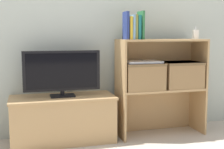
% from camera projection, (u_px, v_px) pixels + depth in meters
% --- Properties ---
extents(ground_plane, '(16.00, 16.00, 0.00)m').
position_uv_depth(ground_plane, '(117.00, 144.00, 2.83)').
color(ground_plane, '#BCB2A3').
extents(wall_back, '(10.00, 0.05, 2.40)m').
position_uv_depth(wall_back, '(105.00, 13.00, 3.09)').
color(wall_back, '#B2BCB2').
rests_on(wall_back, ground_plane).
extents(tv_stand, '(0.95, 0.42, 0.42)m').
position_uv_depth(tv_stand, '(63.00, 119.00, 2.87)').
color(tv_stand, tan).
rests_on(tv_stand, ground_plane).
extents(tv, '(0.69, 0.14, 0.42)m').
position_uv_depth(tv, '(62.00, 72.00, 2.82)').
color(tv, black).
rests_on(tv, tv_stand).
extents(bookshelf_lower_tier, '(0.85, 0.33, 0.46)m').
position_uv_depth(bookshelf_lower_tier, '(158.00, 103.00, 3.15)').
color(bookshelf_lower_tier, tan).
rests_on(bookshelf_lower_tier, ground_plane).
extents(bookshelf_upper_tier, '(0.85, 0.33, 0.48)m').
position_uv_depth(bookshelf_upper_tier, '(159.00, 57.00, 3.09)').
color(bookshelf_upper_tier, tan).
rests_on(bookshelf_upper_tier, bookshelf_lower_tier).
extents(book_navy, '(0.02, 0.13, 0.25)m').
position_uv_depth(book_navy, '(126.00, 26.00, 2.83)').
color(book_navy, navy).
rests_on(book_navy, bookshelf_upper_tier).
extents(book_mustard, '(0.02, 0.14, 0.21)m').
position_uv_depth(book_mustard, '(129.00, 28.00, 2.84)').
color(book_mustard, gold).
rests_on(book_mustard, bookshelf_upper_tier).
extents(book_skyblue, '(0.02, 0.15, 0.22)m').
position_uv_depth(book_skyblue, '(132.00, 27.00, 2.85)').
color(book_skyblue, '#709ECC').
rests_on(book_skyblue, bookshelf_upper_tier).
extents(book_olive, '(0.02, 0.13, 0.22)m').
position_uv_depth(book_olive, '(134.00, 27.00, 2.85)').
color(book_olive, olive).
rests_on(book_olive, bookshelf_upper_tier).
extents(book_teal, '(0.03, 0.13, 0.22)m').
position_uv_depth(book_teal, '(138.00, 27.00, 2.86)').
color(book_teal, '#1E7075').
rests_on(book_teal, bookshelf_upper_tier).
extents(book_forest, '(0.02, 0.16, 0.26)m').
position_uv_depth(book_forest, '(141.00, 25.00, 2.87)').
color(book_forest, '#286638').
rests_on(book_forest, bookshelf_upper_tier).
extents(baby_monitor, '(0.05, 0.04, 0.12)m').
position_uv_depth(baby_monitor, '(196.00, 34.00, 3.10)').
color(baby_monitor, white).
rests_on(baby_monitor, bookshelf_upper_tier).
extents(storage_basket_left, '(0.38, 0.30, 0.26)m').
position_uv_depth(storage_basket_left, '(142.00, 75.00, 2.98)').
color(storage_basket_left, '#937047').
rests_on(storage_basket_left, bookshelf_lower_tier).
extents(storage_basket_right, '(0.38, 0.30, 0.26)m').
position_uv_depth(storage_basket_right, '(180.00, 74.00, 3.09)').
color(storage_basket_right, '#937047').
rests_on(storage_basket_right, bookshelf_lower_tier).
extents(laptop, '(0.34, 0.24, 0.02)m').
position_uv_depth(laptop, '(142.00, 62.00, 2.96)').
color(laptop, white).
rests_on(laptop, storage_basket_left).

